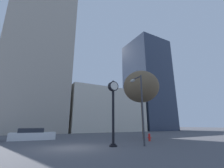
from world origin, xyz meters
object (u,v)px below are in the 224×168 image
Objects in this scene: street_clock at (113,103)px; bare_tree at (141,87)px; fire_hydrant_near at (149,137)px; car_white at (33,135)px; street_lamp_right at (139,97)px.

bare_tree is at bearing 30.48° from street_clock.
street_clock is at bearing -149.52° from bare_tree.
bare_tree is (0.95, 1.99, 5.92)m from fire_hydrant_near.
street_clock is 7.79m from bare_tree.
car_white is 0.56× the size of bare_tree.
street_lamp_right is (2.24, -0.60, 0.58)m from street_clock.
car_white is 6.11× the size of fire_hydrant_near.
street_lamp_right is at bearing -143.03° from fire_hydrant_near.
bare_tree reaches higher than fire_hydrant_near.
bare_tree is at bearing 64.45° from fire_hydrant_near.
street_clock is at bearing 164.92° from street_lamp_right.
fire_hydrant_near is 5.18m from street_lamp_right.
bare_tree is at bearing 47.03° from street_lamp_right.
car_white is at bearing 145.01° from fire_hydrant_near.
street_lamp_right reaches higher than car_white.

